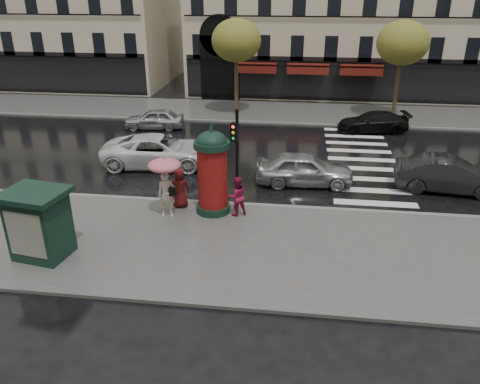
# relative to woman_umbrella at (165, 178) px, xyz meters

# --- Properties ---
(ground) EXTENTS (160.00, 160.00, 0.00)m
(ground) POSITION_rel_woman_umbrella_xyz_m (2.60, -1.49, -1.77)
(ground) COLOR black
(ground) RESTS_ON ground
(near_sidewalk) EXTENTS (90.00, 7.00, 0.12)m
(near_sidewalk) POSITION_rel_woman_umbrella_xyz_m (2.60, -1.99, -1.71)
(near_sidewalk) COLOR #474744
(near_sidewalk) RESTS_ON ground
(far_sidewalk) EXTENTS (90.00, 6.00, 0.12)m
(far_sidewalk) POSITION_rel_woman_umbrella_xyz_m (2.60, 17.51, -1.71)
(far_sidewalk) COLOR #474744
(far_sidewalk) RESTS_ON ground
(near_kerb) EXTENTS (90.00, 0.25, 0.14)m
(near_kerb) POSITION_rel_woman_umbrella_xyz_m (2.60, 1.51, -1.70)
(near_kerb) COLOR slate
(near_kerb) RESTS_ON ground
(far_kerb) EXTENTS (90.00, 0.25, 0.14)m
(far_kerb) POSITION_rel_woman_umbrella_xyz_m (2.60, 14.51, -1.70)
(far_kerb) COLOR slate
(far_kerb) RESTS_ON ground
(zebra_crossing) EXTENTS (3.60, 11.75, 0.01)m
(zebra_crossing) POSITION_rel_woman_umbrella_xyz_m (8.60, 8.11, -1.77)
(zebra_crossing) COLOR silver
(zebra_crossing) RESTS_ON ground
(tree_far_left) EXTENTS (3.40, 3.40, 6.64)m
(tree_far_left) POSITION_rel_woman_umbrella_xyz_m (0.60, 16.51, 3.40)
(tree_far_left) COLOR #38281C
(tree_far_left) RESTS_ON ground
(tree_far_right) EXTENTS (3.40, 3.40, 6.64)m
(tree_far_right) POSITION_rel_woman_umbrella_xyz_m (11.60, 16.51, 3.40)
(tree_far_right) COLOR #38281C
(tree_far_right) RESTS_ON ground
(woman_umbrella) EXTENTS (1.30, 1.30, 2.50)m
(woman_umbrella) POSITION_rel_woman_umbrella_xyz_m (0.00, 0.00, 0.00)
(woman_umbrella) COLOR beige
(woman_umbrella) RESTS_ON near_sidewalk
(woman_red) EXTENTS (1.00, 0.93, 1.65)m
(woman_red) POSITION_rel_woman_umbrella_xyz_m (2.77, 0.47, -0.82)
(woman_red) COLOR #9E1343
(woman_red) RESTS_ON near_sidewalk
(man_burgundy) EXTENTS (0.93, 0.71, 1.70)m
(man_burgundy) POSITION_rel_woman_umbrella_xyz_m (0.32, 0.91, -0.80)
(man_burgundy) COLOR #501010
(man_burgundy) RESTS_ON near_sidewalk
(morris_column) EXTENTS (1.44, 1.44, 3.87)m
(morris_column) POSITION_rel_woman_umbrella_xyz_m (1.76, 0.67, 0.20)
(morris_column) COLOR black
(morris_column) RESTS_ON near_sidewalk
(traffic_light) EXTENTS (0.31, 0.42, 4.23)m
(traffic_light) POSITION_rel_woman_umbrella_xyz_m (2.68, 0.98, 0.91)
(traffic_light) COLOR black
(traffic_light) RESTS_ON near_sidewalk
(newsstand) EXTENTS (2.27, 2.00, 2.43)m
(newsstand) POSITION_rel_woman_umbrella_xyz_m (-3.45, -3.46, -0.40)
(newsstand) COLOR black
(newsstand) RESTS_ON near_sidewalk
(car_silver) EXTENTS (4.63, 2.07, 1.55)m
(car_silver) POSITION_rel_woman_umbrella_xyz_m (5.48, 4.30, -1.00)
(car_silver) COLOR #B7B7BC
(car_silver) RESTS_ON ground
(car_darkgrey) EXTENTS (4.95, 2.22, 1.58)m
(car_darkgrey) POSITION_rel_woman_umbrella_xyz_m (12.04, 4.31, -0.98)
(car_darkgrey) COLOR black
(car_darkgrey) RESTS_ON ground
(car_white) EXTENTS (6.05, 3.23, 1.62)m
(car_white) POSITION_rel_woman_umbrella_xyz_m (-2.03, 5.83, -0.96)
(car_white) COLOR white
(car_white) RESTS_ON ground
(car_black) EXTENTS (4.64, 2.38, 1.29)m
(car_black) POSITION_rel_woman_umbrella_xyz_m (9.83, 13.51, -1.13)
(car_black) COLOR black
(car_black) RESTS_ON ground
(car_far_silver) EXTENTS (4.04, 2.01, 1.32)m
(car_far_silver) POSITION_rel_woman_umbrella_xyz_m (-4.28, 12.40, -1.11)
(car_far_silver) COLOR #B4B5B9
(car_far_silver) RESTS_ON ground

